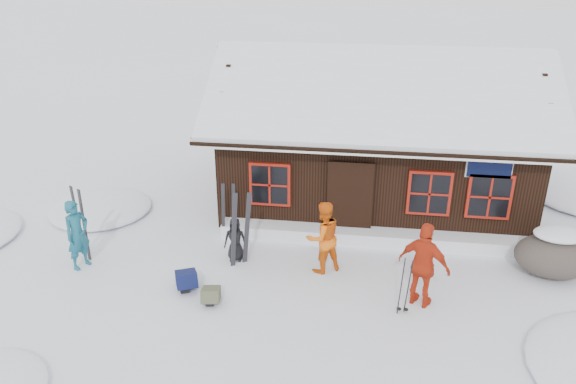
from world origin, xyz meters
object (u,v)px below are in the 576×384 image
(skier_orange_left, at_px, (323,237))
(skier_orange_right, at_px, (424,266))
(skier_crouched, at_px, (235,239))
(ski_pair_left, at_px, (241,230))
(boulder, at_px, (555,254))
(backpack_olive, at_px, (211,297))
(skier_teal, at_px, (77,235))
(ski_poles, at_px, (405,287))
(backpack_blue, at_px, (187,282))

(skier_orange_left, relative_size, skier_orange_right, 0.92)
(skier_crouched, height_order, ski_pair_left, ski_pair_left)
(boulder, relative_size, backpack_olive, 3.52)
(skier_teal, xyz_separation_m, ski_poles, (7.27, -0.78, -0.22))
(backpack_olive, bearing_deg, skier_crouched, 77.33)
(ski_pair_left, bearing_deg, ski_poles, -48.58)
(ski_pair_left, xyz_separation_m, backpack_olive, (-0.30, -1.63, -0.74))
(backpack_olive, bearing_deg, ski_pair_left, 70.94)
(backpack_blue, bearing_deg, skier_teal, 145.00)
(skier_crouched, height_order, backpack_blue, skier_crouched)
(skier_teal, bearing_deg, skier_crouched, -53.15)
(backpack_blue, bearing_deg, skier_orange_left, -1.39)
(boulder, bearing_deg, skier_teal, -173.87)
(skier_orange_right, distance_m, backpack_blue, 5.03)
(skier_orange_right, xyz_separation_m, boulder, (3.03, 1.58, -0.42))
(skier_orange_left, bearing_deg, skier_teal, -26.97)
(skier_orange_left, xyz_separation_m, ski_pair_left, (-1.89, 0.03, 0.02))
(skier_crouched, bearing_deg, backpack_olive, -97.92)
(skier_crouched, xyz_separation_m, ski_poles, (3.81, -1.58, 0.08))
(boulder, distance_m, backpack_blue, 8.19)
(boulder, xyz_separation_m, backpack_blue, (-8.00, -1.69, -0.36))
(skier_orange_left, height_order, ski_pair_left, ski_pair_left)
(ski_pair_left, distance_m, backpack_blue, 1.69)
(skier_crouched, relative_size, ski_pair_left, 0.58)
(skier_teal, bearing_deg, ski_pair_left, -56.12)
(ski_pair_left, bearing_deg, backpack_olive, -127.46)
(skier_crouched, bearing_deg, ski_poles, -26.56)
(skier_crouched, height_order, backpack_olive, skier_crouched)
(skier_orange_left, bearing_deg, backpack_blue, -11.19)
(skier_orange_left, bearing_deg, skier_crouched, -38.55)
(backpack_blue, bearing_deg, skier_crouched, 36.36)
(skier_teal, relative_size, ski_pair_left, 0.90)
(ski_poles, bearing_deg, ski_pair_left, 158.60)
(ski_pair_left, height_order, ski_poles, ski_pair_left)
(skier_orange_left, height_order, skier_orange_right, skier_orange_right)
(skier_crouched, relative_size, ski_poles, 0.82)
(skier_crouched, distance_m, boulder, 7.23)
(skier_teal, relative_size, boulder, 0.96)
(ski_pair_left, xyz_separation_m, ski_poles, (3.64, -1.43, -0.27))
(skier_teal, bearing_deg, ski_poles, -72.34)
(skier_orange_right, bearing_deg, backpack_blue, 29.28)
(ski_pair_left, relative_size, backpack_olive, 3.75)
(ski_pair_left, xyz_separation_m, backpack_blue, (-0.96, -1.19, -0.72))
(boulder, bearing_deg, backpack_blue, -168.07)
(skier_teal, relative_size, backpack_olive, 3.37)
(backpack_blue, bearing_deg, ski_poles, -26.43)
(skier_teal, bearing_deg, backpack_olive, -82.65)
(skier_orange_left, height_order, backpack_olive, skier_orange_left)
(skier_orange_left, xyz_separation_m, backpack_blue, (-2.85, -1.16, -0.69))
(skier_orange_left, distance_m, skier_orange_right, 2.37)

